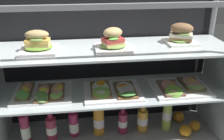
% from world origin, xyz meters
% --- Properties ---
extents(ground_plane, '(6.00, 6.00, 0.02)m').
position_xyz_m(ground_plane, '(0.00, 0.00, -0.01)').
color(ground_plane, black).
rests_on(ground_plane, ground).
extents(case_base_deck, '(1.42, 0.44, 0.03)m').
position_xyz_m(case_base_deck, '(0.00, 0.00, 0.02)').
color(case_base_deck, '#9E9E9F').
rests_on(case_base_deck, ground).
extents(case_frame, '(1.42, 0.44, 0.91)m').
position_xyz_m(case_frame, '(0.00, 0.13, 0.50)').
color(case_frame, gray).
rests_on(case_frame, ground).
extents(riser_lower_tier, '(1.36, 0.38, 0.32)m').
position_xyz_m(riser_lower_tier, '(0.00, 0.00, 0.19)').
color(riser_lower_tier, silver).
rests_on(riser_lower_tier, case_base_deck).
extents(shelf_lower_glass, '(1.37, 0.39, 0.01)m').
position_xyz_m(shelf_lower_glass, '(0.00, 0.00, 0.35)').
color(shelf_lower_glass, silver).
rests_on(shelf_lower_glass, riser_lower_tier).
extents(riser_upper_tier, '(1.36, 0.38, 0.26)m').
position_xyz_m(riser_upper_tier, '(0.00, 0.00, 0.49)').
color(riser_upper_tier, silver).
rests_on(riser_upper_tier, shelf_lower_glass).
extents(shelf_upper_glass, '(1.37, 0.39, 0.01)m').
position_xyz_m(shelf_upper_glass, '(0.00, 0.00, 0.63)').
color(shelf_upper_glass, silver).
rests_on(shelf_upper_glass, riser_upper_tier).
extents(plated_roll_sandwich_far_left, '(0.19, 0.19, 0.12)m').
position_xyz_m(plated_roll_sandwich_far_left, '(-0.40, -0.01, 0.67)').
color(plated_roll_sandwich_far_left, white).
rests_on(plated_roll_sandwich_far_left, shelf_upper_glass).
extents(plated_roll_sandwich_center, '(0.19, 0.19, 0.13)m').
position_xyz_m(plated_roll_sandwich_center, '(-0.00, -0.04, 0.68)').
color(plated_roll_sandwich_center, white).
rests_on(plated_roll_sandwich_center, shelf_upper_glass).
extents(plated_roll_sandwich_left_of_center, '(0.17, 0.17, 0.12)m').
position_xyz_m(plated_roll_sandwich_left_of_center, '(0.42, 0.03, 0.68)').
color(plated_roll_sandwich_left_of_center, white).
rests_on(plated_roll_sandwich_left_of_center, shelf_upper_glass).
extents(open_sandwich_tray_mid_right, '(0.34, 0.29, 0.06)m').
position_xyz_m(open_sandwich_tray_mid_right, '(-0.41, -0.01, 0.38)').
color(open_sandwich_tray_mid_right, white).
rests_on(open_sandwich_tray_mid_right, shelf_lower_glass).
extents(open_sandwich_tray_right_of_center, '(0.34, 0.28, 0.06)m').
position_xyz_m(open_sandwich_tray_right_of_center, '(-0.00, -0.03, 0.38)').
color(open_sandwich_tray_right_of_center, white).
rests_on(open_sandwich_tray_right_of_center, shelf_lower_glass).
extents(open_sandwich_tray_left_of_center, '(0.34, 0.28, 0.05)m').
position_xyz_m(open_sandwich_tray_left_of_center, '(0.42, -0.04, 0.38)').
color(open_sandwich_tray_left_of_center, white).
rests_on(open_sandwich_tray_left_of_center, shelf_lower_glass).
extents(juice_bottle_tucked_behind, '(0.06, 0.06, 0.25)m').
position_xyz_m(juice_bottle_tucked_behind, '(-0.54, 0.00, 0.13)').
color(juice_bottle_tucked_behind, '#9B264A').
rests_on(juice_bottle_tucked_behind, case_base_deck).
extents(juice_bottle_back_right, '(0.07, 0.07, 0.22)m').
position_xyz_m(juice_bottle_back_right, '(-0.39, 0.00, 0.12)').
color(juice_bottle_back_right, '#962A3E').
rests_on(juice_bottle_back_right, case_base_deck).
extents(juice_bottle_near_post, '(0.06, 0.06, 0.23)m').
position_xyz_m(juice_bottle_near_post, '(-0.25, 0.02, 0.12)').
color(juice_bottle_near_post, '#911E46').
rests_on(juice_bottle_near_post, case_base_deck).
extents(juice_bottle_back_left, '(0.07, 0.07, 0.25)m').
position_xyz_m(juice_bottle_back_left, '(-0.08, 0.03, 0.13)').
color(juice_bottle_back_left, orange).
rests_on(juice_bottle_back_left, case_base_deck).
extents(juice_bottle_front_fourth, '(0.06, 0.06, 0.21)m').
position_xyz_m(juice_bottle_front_fourth, '(0.07, 0.02, 0.11)').
color(juice_bottle_front_fourth, '#952747').
rests_on(juice_bottle_front_fourth, case_base_deck).
extents(juice_bottle_front_middle, '(0.07, 0.07, 0.20)m').
position_xyz_m(juice_bottle_front_middle, '(0.21, 0.02, 0.11)').
color(juice_bottle_front_middle, gold).
rests_on(juice_bottle_front_middle, case_base_deck).
extents(juice_bottle_front_left_end, '(0.06, 0.06, 0.25)m').
position_xyz_m(juice_bottle_front_left_end, '(0.37, 0.02, 0.14)').
color(juice_bottle_front_left_end, '#B8D551').
rests_on(juice_bottle_front_left_end, case_base_deck).
extents(orange_fruit_beside_bottles, '(0.08, 0.08, 0.08)m').
position_xyz_m(orange_fruit_beside_bottles, '(0.47, -0.07, 0.07)').
color(orange_fruit_beside_bottles, orange).
rests_on(orange_fruit_beside_bottles, case_base_deck).
extents(orange_fruit_near_left_post, '(0.07, 0.07, 0.07)m').
position_xyz_m(orange_fruit_near_left_post, '(0.56, -0.02, 0.07)').
color(orange_fruit_near_left_post, orange).
rests_on(orange_fruit_near_left_post, case_base_deck).
extents(orange_fruit_rolled_forward, '(0.08, 0.08, 0.08)m').
position_xyz_m(orange_fruit_rolled_forward, '(0.49, 0.09, 0.07)').
color(orange_fruit_rolled_forward, orange).
rests_on(orange_fruit_rolled_forward, case_base_deck).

